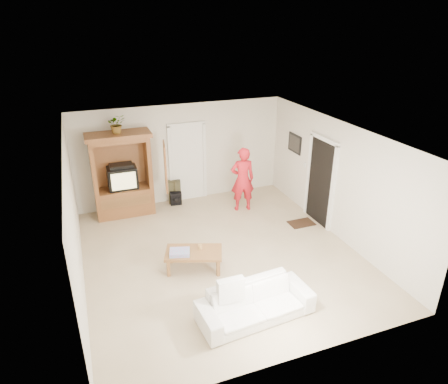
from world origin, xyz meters
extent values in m
plane|color=tan|center=(0.00, 0.00, 0.00)|extent=(6.00, 6.00, 0.00)
plane|color=white|center=(0.00, 0.00, 2.60)|extent=(6.00, 6.00, 0.00)
plane|color=silver|center=(0.00, 3.00, 1.30)|extent=(5.50, 0.00, 5.50)
plane|color=silver|center=(0.00, -3.00, 1.30)|extent=(5.50, 0.00, 5.50)
plane|color=silver|center=(-2.75, 0.00, 1.30)|extent=(0.00, 6.00, 6.00)
plane|color=silver|center=(2.75, 0.00, 1.30)|extent=(0.00, 6.00, 6.00)
cube|color=brown|center=(-1.60, 2.65, 0.35)|extent=(1.40, 0.60, 0.70)
cube|color=brown|center=(-2.25, 2.65, 1.30)|extent=(0.10, 0.60, 1.20)
cube|color=brown|center=(-0.95, 2.65, 1.30)|extent=(0.10, 0.60, 1.20)
cube|color=brown|center=(-1.60, 2.92, 1.30)|extent=(1.40, 0.06, 1.20)
cube|color=brown|center=(-1.60, 2.65, 1.95)|extent=(1.40, 0.60, 0.10)
cube|color=brown|center=(-1.60, 2.65, 2.05)|extent=(1.52, 0.68, 0.10)
cube|color=brown|center=(-0.62, 2.18, 1.30)|extent=(0.16, 0.67, 1.15)
cube|color=black|center=(-1.60, 2.68, 0.97)|extent=(0.70, 0.52, 0.55)
cube|color=tan|center=(-1.60, 2.41, 0.98)|extent=(0.58, 0.02, 0.42)
cube|color=black|center=(-1.60, 2.65, 1.29)|extent=(0.55, 0.35, 0.08)
cube|color=olive|center=(-1.60, 2.37, 0.45)|extent=(1.19, 0.03, 0.25)
cube|color=white|center=(0.15, 2.97, 1.02)|extent=(0.85, 0.05, 2.04)
cube|color=black|center=(2.73, 0.60, 1.02)|extent=(0.05, 0.90, 2.04)
cube|color=black|center=(2.73, 1.90, 1.60)|extent=(0.03, 0.60, 0.48)
cube|color=#382316|center=(2.30, 0.60, 0.01)|extent=(0.60, 0.40, 0.02)
imported|color=#4C7238|center=(-1.60, 2.63, 2.32)|extent=(0.43, 0.38, 0.45)
imported|color=red|center=(1.26, 1.84, 0.83)|extent=(0.66, 0.49, 1.67)
imported|color=white|center=(-0.12, -1.97, 0.28)|extent=(1.98, 0.91, 0.56)
cube|color=olive|center=(-0.68, -0.30, 0.38)|extent=(1.24, 0.94, 0.06)
cube|color=olive|center=(-1.21, -0.35, 0.17)|extent=(0.08, 0.08, 0.35)
cube|color=olive|center=(-1.05, 0.08, 0.17)|extent=(0.08, 0.08, 0.35)
cube|color=olive|center=(-0.30, -0.68, 0.17)|extent=(0.08, 0.08, 0.35)
cube|color=olive|center=(-0.15, -0.25, 0.17)|extent=(0.08, 0.08, 0.35)
cube|color=#D446A0|center=(-0.96, -0.30, 0.45)|extent=(0.44, 0.38, 0.08)
cylinder|color=tan|center=(-0.53, -0.25, 0.46)|extent=(0.08, 0.08, 0.10)
camera|label=1|loc=(-2.45, -6.72, 4.63)|focal=32.00mm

